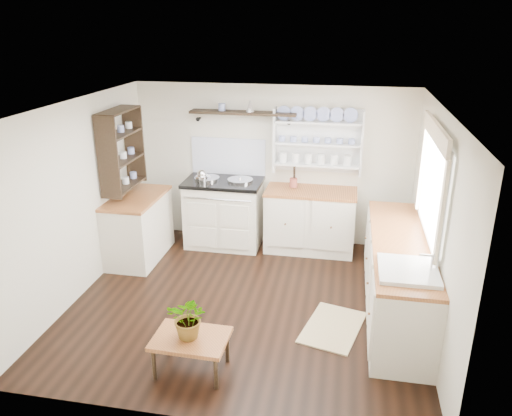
% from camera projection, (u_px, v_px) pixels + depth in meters
% --- Properties ---
extents(floor, '(4.00, 3.80, 0.01)m').
position_uv_depth(floor, '(246.00, 302.00, 5.91)').
color(floor, black).
rests_on(floor, ground).
extents(wall_back, '(4.00, 0.02, 2.30)m').
position_uv_depth(wall_back, '(272.00, 165.00, 7.25)').
color(wall_back, beige).
rests_on(wall_back, ground).
extents(wall_right, '(0.02, 3.80, 2.30)m').
position_uv_depth(wall_right, '(435.00, 224.00, 5.15)').
color(wall_right, beige).
rests_on(wall_right, ground).
extents(wall_left, '(0.02, 3.80, 2.30)m').
position_uv_depth(wall_left, '(79.00, 200.00, 5.85)').
color(wall_left, beige).
rests_on(wall_left, ground).
extents(ceiling, '(4.00, 3.80, 0.01)m').
position_uv_depth(ceiling, '(245.00, 106.00, 5.09)').
color(ceiling, white).
rests_on(ceiling, wall_back).
extents(window, '(0.08, 1.55, 1.22)m').
position_uv_depth(window, '(432.00, 181.00, 5.15)').
color(window, white).
rests_on(window, wall_right).
extents(aga_cooker, '(1.10, 0.76, 1.01)m').
position_uv_depth(aga_cooker, '(224.00, 212.00, 7.29)').
color(aga_cooker, white).
rests_on(aga_cooker, floor).
extents(back_cabinets, '(1.27, 0.63, 0.90)m').
position_uv_depth(back_cabinets, '(310.00, 219.00, 7.11)').
color(back_cabinets, silver).
rests_on(back_cabinets, floor).
extents(right_cabinets, '(0.62, 2.43, 0.90)m').
position_uv_depth(right_cabinets, '(397.00, 276.00, 5.54)').
color(right_cabinets, silver).
rests_on(right_cabinets, floor).
extents(belfast_sink, '(0.55, 0.60, 0.45)m').
position_uv_depth(belfast_sink, '(407.00, 282.00, 4.73)').
color(belfast_sink, white).
rests_on(belfast_sink, right_cabinets).
extents(left_cabinets, '(0.62, 1.13, 0.90)m').
position_uv_depth(left_cabinets, '(139.00, 227.00, 6.87)').
color(left_cabinets, silver).
rests_on(left_cabinets, floor).
extents(plate_rack, '(1.20, 0.22, 0.90)m').
position_uv_depth(plate_rack, '(318.00, 140.00, 6.96)').
color(plate_rack, white).
rests_on(plate_rack, wall_back).
extents(high_shelf, '(1.50, 0.29, 0.16)m').
position_uv_depth(high_shelf, '(243.00, 113.00, 6.94)').
color(high_shelf, black).
rests_on(high_shelf, wall_back).
extents(left_shelving, '(0.28, 0.80, 1.05)m').
position_uv_depth(left_shelving, '(122.00, 149.00, 6.51)').
color(left_shelving, black).
rests_on(left_shelving, wall_left).
extents(kettle, '(0.18, 0.18, 0.22)m').
position_uv_depth(kettle, '(202.00, 178.00, 7.03)').
color(kettle, silver).
rests_on(kettle, aga_cooker).
extents(utensil_crock, '(0.11, 0.11, 0.13)m').
position_uv_depth(utensil_crock, '(293.00, 183.00, 7.05)').
color(utensil_crock, brown).
rests_on(utensil_crock, back_cabinets).
extents(center_table, '(0.70, 0.51, 0.37)m').
position_uv_depth(center_table, '(191.00, 341.00, 4.64)').
color(center_table, brown).
rests_on(center_table, floor).
extents(potted_plant, '(0.42, 0.38, 0.42)m').
position_uv_depth(potted_plant, '(190.00, 318.00, 4.55)').
color(potted_plant, '#3F7233').
rests_on(potted_plant, center_table).
extents(floor_rug, '(0.74, 0.96, 0.02)m').
position_uv_depth(floor_rug, '(333.00, 327.00, 5.40)').
color(floor_rug, '#9D7F5B').
rests_on(floor_rug, floor).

